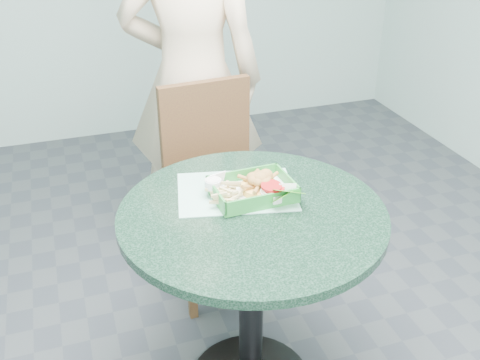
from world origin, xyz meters
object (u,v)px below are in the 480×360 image
object	(u,v)px
dining_chair	(213,176)
food_basket	(252,197)
crab_sandwich	(260,187)
diner_person	(191,49)
sauce_ramekin	(213,188)
cafe_table	(252,259)

from	to	relation	value
dining_chair	food_basket	distance (m)	0.65
crab_sandwich	food_basket	bearing A→B (deg)	-173.87
diner_person	sauce_ramekin	size ratio (longest dim) A/B	37.26
crab_sandwich	cafe_table	bearing A→B (deg)	-124.24
dining_chair	food_basket	size ratio (longest dim) A/B	3.62
cafe_table	diner_person	xyz separation A→B (m)	(0.06, 0.96, 0.44)
cafe_table	dining_chair	distance (m)	0.68
food_basket	sauce_ramekin	size ratio (longest dim) A/B	4.71
cafe_table	dining_chair	bearing A→B (deg)	84.86
sauce_ramekin	diner_person	bearing A→B (deg)	80.04
food_basket	sauce_ramekin	world-z (taller)	sauce_ramekin
food_basket	crab_sandwich	world-z (taller)	crab_sandwich
dining_chair	diner_person	xyz separation A→B (m)	(-0.00, 0.28, 0.48)
crab_sandwich	sauce_ramekin	xyz separation A→B (m)	(-0.15, 0.04, -0.00)
dining_chair	crab_sandwich	xyz separation A→B (m)	(-0.00, -0.60, 0.27)
diner_person	sauce_ramekin	world-z (taller)	diner_person
sauce_ramekin	crab_sandwich	bearing A→B (deg)	-16.99
food_basket	diner_person	bearing A→B (deg)	88.12
cafe_table	crab_sandwich	bearing A→B (deg)	55.76
cafe_table	crab_sandwich	world-z (taller)	crab_sandwich
food_basket	sauce_ramekin	xyz separation A→B (m)	(-0.12, 0.05, 0.03)
dining_chair	diner_person	distance (m)	0.56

